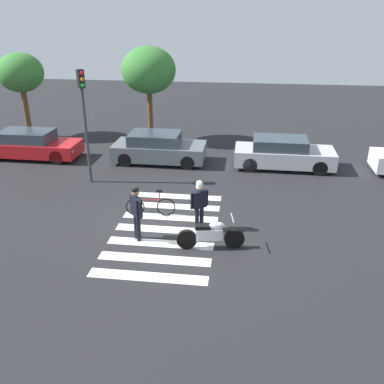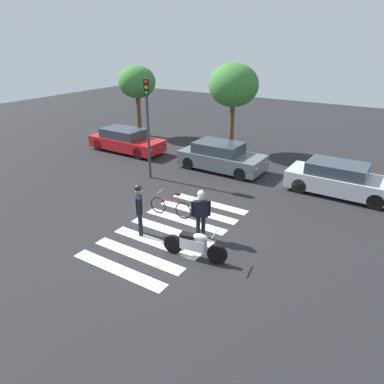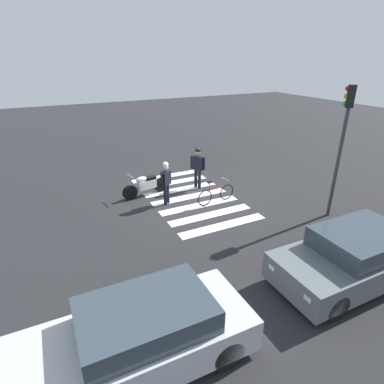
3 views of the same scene
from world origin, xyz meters
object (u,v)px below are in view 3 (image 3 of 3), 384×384
at_px(traffic_light_pole, 343,133).
at_px(car_silver_sedan, 138,338).
at_px(officer_by_motorcycle, 198,165).
at_px(police_motorcycle, 146,185).
at_px(leaning_bicycle, 216,194).
at_px(car_grey_coupe, 354,257).
at_px(officer_on_foot, 166,180).

bearing_deg(traffic_light_pole, car_silver_sedan, 18.96).
bearing_deg(officer_by_motorcycle, police_motorcycle, -5.46).
xyz_separation_m(leaning_bicycle, car_grey_coupe, (-0.85, 5.61, 0.31)).
height_order(police_motorcycle, officer_by_motorcycle, officer_by_motorcycle).
bearing_deg(car_silver_sedan, leaning_bicycle, -131.58).
xyz_separation_m(car_grey_coupe, car_silver_sedan, (5.79, -0.04, -0.00)).
relative_size(leaning_bicycle, traffic_light_pole, 0.38).
relative_size(officer_on_foot, car_grey_coupe, 0.41).
xyz_separation_m(police_motorcycle, leaning_bicycle, (-2.27, 1.93, -0.08)).
xyz_separation_m(officer_by_motorcycle, car_grey_coupe, (-0.79, 7.32, -0.41)).
relative_size(police_motorcycle, officer_on_foot, 1.18).
bearing_deg(car_grey_coupe, officer_on_foot, -67.53).
distance_m(police_motorcycle, officer_by_motorcycle, 2.42).
distance_m(car_grey_coupe, traffic_light_pole, 4.40).
xyz_separation_m(officer_on_foot, traffic_light_pole, (-4.99, 3.56, 2.07)).
distance_m(officer_on_foot, car_grey_coupe, 6.94).
bearing_deg(car_silver_sedan, car_grey_coupe, 179.56).
relative_size(car_grey_coupe, traffic_light_pole, 0.93).
bearing_deg(officer_by_motorcycle, traffic_light_pole, 124.98).
bearing_deg(police_motorcycle, car_silver_sedan, 70.38).
xyz_separation_m(leaning_bicycle, officer_by_motorcycle, (-0.06, -1.70, 0.72)).
relative_size(leaning_bicycle, car_silver_sedan, 0.39).
bearing_deg(officer_by_motorcycle, leaning_bicycle, 87.98).
bearing_deg(traffic_light_pole, officer_by_motorcycle, -55.02).
bearing_deg(leaning_bicycle, police_motorcycle, -40.34).
xyz_separation_m(officer_on_foot, officer_by_motorcycle, (-1.86, -0.91, 0.08)).
bearing_deg(leaning_bicycle, officer_by_motorcycle, -92.02).
xyz_separation_m(police_motorcycle, traffic_light_pole, (-5.46, 4.70, 2.62)).
relative_size(leaning_bicycle, officer_by_motorcycle, 0.94).
distance_m(leaning_bicycle, officer_on_foot, 2.07).
height_order(police_motorcycle, car_grey_coupe, car_grey_coupe).
height_order(leaning_bicycle, officer_on_foot, officer_on_foot).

